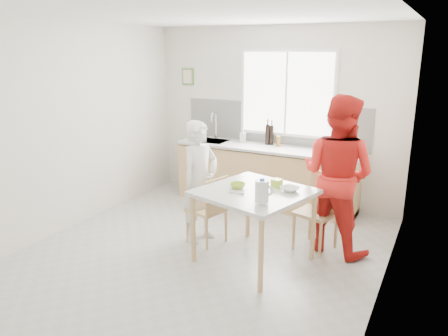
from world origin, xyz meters
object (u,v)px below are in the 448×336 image
(person_white, at_px, (200,182))
(bowl_white, at_px, (290,189))
(chair_left, at_px, (210,207))
(milk_jug, at_px, (262,191))
(wine_bottle_b, at_px, (272,135))
(wine_bottle_a, at_px, (267,134))
(dining_table, at_px, (254,198))
(bowl_green, at_px, (238,186))
(person_red, at_px, (337,175))
(chair_far, at_px, (319,207))

(person_white, bearing_deg, bowl_white, -77.79)
(person_white, bearing_deg, chair_left, -90.00)
(milk_jug, bearing_deg, wine_bottle_b, 124.59)
(milk_jug, bearing_deg, wine_bottle_a, 126.04)
(dining_table, relative_size, milk_jug, 5.37)
(bowl_green, distance_m, wine_bottle_b, 2.03)
(person_red, xyz_separation_m, wine_bottle_b, (-1.32, 1.27, 0.14))
(bowl_white, bearing_deg, chair_left, 179.10)
(chair_left, xyz_separation_m, bowl_white, (1.02, -0.02, 0.39))
(chair_left, distance_m, wine_bottle_a, 1.88)
(dining_table, xyz_separation_m, chair_left, (-0.66, 0.18, -0.28))
(dining_table, xyz_separation_m, wine_bottle_a, (-0.64, 1.96, 0.32))
(wine_bottle_a, bearing_deg, chair_left, -90.52)
(person_red, height_order, bowl_white, person_red)
(dining_table, xyz_separation_m, wine_bottle_b, (-0.59, 1.99, 0.31))
(chair_far, xyz_separation_m, bowl_green, (-0.76, -0.70, 0.36))
(person_white, relative_size, bowl_white, 7.62)
(chair_far, xyz_separation_m, wine_bottle_a, (-1.20, 1.26, 0.57))
(person_white, distance_m, milk_jug, 1.23)
(chair_far, xyz_separation_m, person_white, (-1.38, -0.48, 0.25))
(chair_far, relative_size, person_white, 0.61)
(wine_bottle_a, height_order, wine_bottle_b, wine_bottle_a)
(wine_bottle_a, bearing_deg, person_white, -95.95)
(milk_jug, bearing_deg, chair_left, 164.53)
(dining_table, distance_m, wine_bottle_b, 2.10)
(person_white, relative_size, wine_bottle_a, 4.77)
(dining_table, bearing_deg, milk_jug, -55.91)
(chair_far, bearing_deg, person_white, -145.78)
(bowl_white, height_order, milk_jug, milk_jug)
(wine_bottle_b, bearing_deg, milk_jug, -70.56)
(bowl_white, bearing_deg, person_white, 177.06)
(chair_far, bearing_deg, dining_table, -113.12)
(dining_table, relative_size, chair_left, 1.55)
(chair_far, height_order, bowl_green, chair_far)
(chair_left, xyz_separation_m, wine_bottle_b, (0.07, 1.81, 0.59))
(dining_table, relative_size, wine_bottle_a, 4.19)
(person_white, distance_m, wine_bottle_b, 1.81)
(bowl_green, bearing_deg, wine_bottle_b, 100.88)
(person_white, xyz_separation_m, bowl_white, (1.18, -0.06, 0.10))
(bowl_green, bearing_deg, chair_left, 158.96)
(wine_bottle_a, bearing_deg, person_red, -41.93)
(chair_left, relative_size, wine_bottle_b, 2.88)
(wine_bottle_a, bearing_deg, dining_table, -71.82)
(chair_far, distance_m, milk_jug, 1.19)
(dining_table, height_order, wine_bottle_b, wine_bottle_b)
(person_white, bearing_deg, milk_jug, -103.31)
(chair_far, bearing_deg, bowl_green, -122.30)
(bowl_green, relative_size, wine_bottle_a, 0.54)
(person_white, bearing_deg, person_red, -57.07)
(person_white, xyz_separation_m, wine_bottle_b, (0.24, 1.77, 0.31))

